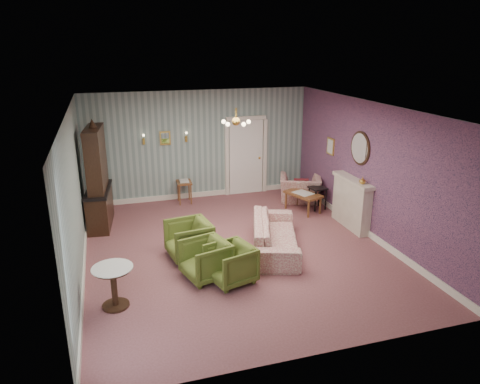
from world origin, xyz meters
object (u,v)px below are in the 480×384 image
object	(u,v)px
side_table_black	(317,198)
pedestal_table	(114,287)
dresser	(97,175)
olive_chair_a	(230,262)
coffee_table	(303,202)
olive_chair_c	(189,238)
fireplace	(351,203)
sofa_chintz	(275,230)
olive_chair_b	(206,258)
wingback_chair	(300,184)

from	to	relation	value
side_table_black	pedestal_table	xyz separation A→B (m)	(-5.12, -3.15, 0.07)
dresser	olive_chair_a	bearing A→B (deg)	-51.06
olive_chair_a	coffee_table	bearing A→B (deg)	120.59
olive_chair_c	side_table_black	size ratio (longest dim) A/B	1.43
olive_chair_a	coffee_table	distance (m)	3.96
olive_chair_c	pedestal_table	xyz separation A→B (m)	(-1.48, -1.40, -0.06)
fireplace	dresser	bearing A→B (deg)	162.20
olive_chair_a	side_table_black	size ratio (longest dim) A/B	1.32
sofa_chintz	dresser	bearing A→B (deg)	73.25
olive_chair_b	wingback_chair	bearing A→B (deg)	119.78
olive_chair_b	side_table_black	bearing A→B (deg)	111.88
wingback_chair	olive_chair_c	bearing A→B (deg)	57.19
olive_chair_b	wingback_chair	distance (m)	4.72
olive_chair_c	coffee_table	world-z (taller)	olive_chair_c
wingback_chair	coffee_table	world-z (taller)	wingback_chair
sofa_chintz	wingback_chair	distance (m)	3.10
wingback_chair	fireplace	size ratio (longest dim) A/B	0.76
olive_chair_c	wingback_chair	xyz separation A→B (m)	(3.47, 2.43, 0.05)
olive_chair_a	sofa_chintz	bearing A→B (deg)	113.13
olive_chair_b	olive_chair_c	distance (m)	0.91
fireplace	olive_chair_a	bearing A→B (deg)	-153.84
olive_chair_a	olive_chair_c	bearing A→B (deg)	-172.20
olive_chair_a	fireplace	distance (m)	3.72
sofa_chintz	fireplace	xyz separation A→B (m)	(2.10, 0.62, 0.14)
olive_chair_c	wingback_chair	world-z (taller)	wingback_chair
olive_chair_a	sofa_chintz	xyz separation A→B (m)	(1.24, 1.01, 0.05)
sofa_chintz	coffee_table	world-z (taller)	sofa_chintz
dresser	coffee_table	size ratio (longest dim) A/B	2.60
olive_chair_b	fireplace	xyz separation A→B (m)	(3.72, 1.37, 0.19)
olive_chair_a	sofa_chintz	world-z (taller)	sofa_chintz
wingback_chair	dresser	size ratio (longest dim) A/B	0.44
olive_chair_b	side_table_black	xyz separation A→B (m)	(3.51, 2.66, -0.10)
olive_chair_c	olive_chair_a	bearing A→B (deg)	15.95
olive_chair_b	dresser	world-z (taller)	dresser
side_table_black	pedestal_table	distance (m)	6.01
fireplace	coffee_table	xyz separation A→B (m)	(-0.63, 1.25, -0.34)
olive_chair_b	coffee_table	size ratio (longest dim) A/B	0.84
wingback_chair	pedestal_table	size ratio (longest dim) A/B	1.49
olive_chair_a	pedestal_table	distance (m)	2.01
olive_chair_b	wingback_chair	world-z (taller)	wingback_chair
olive_chair_a	olive_chair_b	size ratio (longest dim) A/B	0.98
wingback_chair	dresser	bearing A→B (deg)	24.36
sofa_chintz	side_table_black	xyz separation A→B (m)	(1.89, 1.91, -0.15)
side_table_black	pedestal_table	size ratio (longest dim) A/B	0.81
pedestal_table	fireplace	bearing A→B (deg)	19.32
olive_chair_b	sofa_chintz	distance (m)	1.79
coffee_table	dresser	bearing A→B (deg)	173.91
olive_chair_b	side_table_black	distance (m)	4.41
coffee_table	side_table_black	bearing A→B (deg)	5.11
olive_chair_a	wingback_chair	xyz separation A→B (m)	(2.95, 3.60, 0.08)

